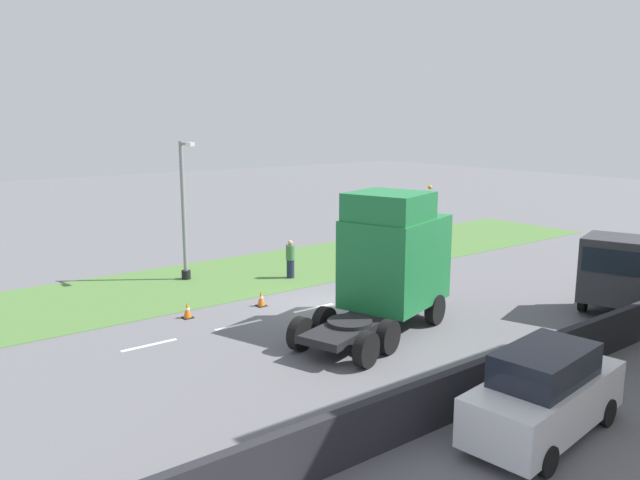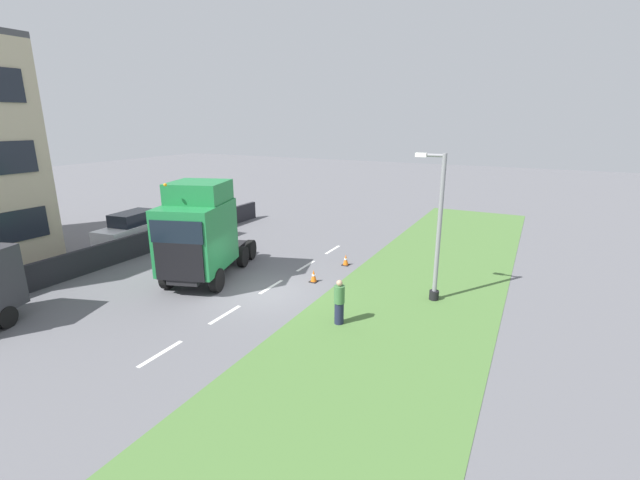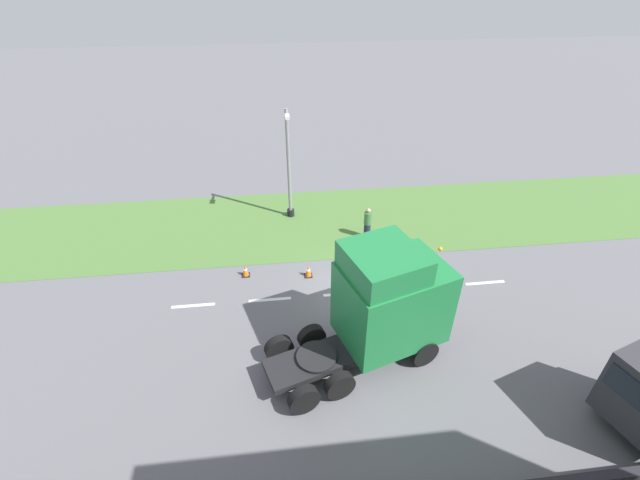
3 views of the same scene
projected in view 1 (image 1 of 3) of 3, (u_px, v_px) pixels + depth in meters
name	position (u px, v px, depth m)	size (l,w,h in m)	color
ground_plane	(328.00, 305.00, 23.63)	(120.00, 120.00, 0.00)	slate
grass_verge	(247.00, 274.00, 28.30)	(7.00, 44.00, 0.01)	#4C7538
lane_markings	(314.00, 308.00, 23.21)	(0.16, 14.60, 0.00)	white
boundary_wall	(538.00, 361.00, 16.49)	(0.25, 24.00, 1.22)	#232328
lorry_cab	(392.00, 260.00, 20.76)	(4.31, 6.68, 4.73)	black
flatbed_truck	(619.00, 273.00, 22.33)	(3.93, 6.30, 2.87)	#333338
parked_car	(545.00, 393.00, 13.66)	(2.25, 4.72, 2.06)	silver
lamp_post	(184.00, 219.00, 26.83)	(1.32, 0.39, 6.01)	black
pedestrian	(290.00, 260.00, 27.45)	(0.39, 0.39, 1.71)	#1E233D
traffic_cone_lead	(261.00, 299.00, 23.41)	(0.36, 0.36, 0.58)	black
traffic_cone_trailing	(187.00, 310.00, 22.00)	(0.36, 0.36, 0.58)	black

